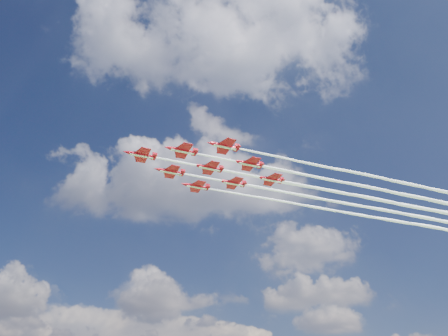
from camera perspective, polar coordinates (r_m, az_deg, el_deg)
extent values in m
cylinder|color=#B70A1B|center=(125.47, -10.72, 1.70)|extent=(6.91, 3.82, 0.98)
cone|color=#B70A1B|center=(125.01, -12.71, 2.07)|extent=(2.03, 1.63, 0.98)
cone|color=#B70A1B|center=(126.06, -8.86, 1.35)|extent=(1.59, 1.36, 0.89)
ellipsoid|color=black|center=(125.48, -11.50, 2.00)|extent=(2.02, 1.50, 0.64)
cube|color=#B70A1B|center=(125.51, -10.52, 1.64)|extent=(5.96, 8.65, 0.12)
cube|color=#B70A1B|center=(125.96, -9.14, 1.40)|extent=(2.45, 3.44, 0.11)
cube|color=#B70A1B|center=(126.41, -9.03, 1.70)|extent=(1.35, 0.70, 1.60)
cube|color=white|center=(125.24, -10.74, 1.52)|extent=(6.43, 3.47, 0.11)
cylinder|color=#B70A1B|center=(121.90, -5.44, 2.29)|extent=(6.91, 3.82, 0.98)
cone|color=#B70A1B|center=(121.04, -7.47, 2.68)|extent=(2.03, 1.63, 0.98)
cone|color=#B70A1B|center=(122.85, -3.57, 1.92)|extent=(1.59, 1.36, 0.89)
ellipsoid|color=black|center=(121.75, -6.24, 2.60)|extent=(2.02, 1.50, 0.64)
cube|color=#B70A1B|center=(121.97, -5.24, 2.23)|extent=(5.96, 8.65, 0.12)
cube|color=#B70A1B|center=(122.70, -3.85, 1.98)|extent=(2.45, 3.44, 0.11)
cube|color=#B70A1B|center=(123.17, -3.75, 2.28)|extent=(1.35, 0.70, 1.60)
cube|color=white|center=(121.66, -5.45, 2.11)|extent=(6.43, 3.47, 0.11)
cylinder|color=#B70A1B|center=(132.45, -6.96, -0.47)|extent=(6.91, 3.82, 0.98)
cone|color=#B70A1B|center=(131.66, -8.83, -0.12)|extent=(2.03, 1.63, 0.98)
cone|color=#B70A1B|center=(133.33, -5.22, -0.79)|extent=(1.59, 1.36, 0.89)
ellipsoid|color=black|center=(132.32, -7.70, -0.18)|extent=(2.02, 1.50, 0.64)
cube|color=#B70A1B|center=(132.52, -6.78, -0.52)|extent=(5.96, 8.65, 0.12)
cube|color=#B70A1B|center=(133.19, -5.48, -0.74)|extent=(2.45, 3.44, 0.11)
cube|color=#B70A1B|center=(133.62, -5.39, -0.45)|extent=(1.35, 0.70, 1.60)
cube|color=white|center=(132.23, -6.97, -0.63)|extent=(6.43, 3.47, 0.11)
cylinder|color=#B70A1B|center=(119.42, 0.10, 2.89)|extent=(6.91, 3.82, 0.98)
cone|color=#B70A1B|center=(118.16, -1.92, 3.31)|extent=(2.03, 1.63, 0.98)
cone|color=#B70A1B|center=(120.74, 1.96, 2.50)|extent=(1.59, 1.36, 0.89)
ellipsoid|color=black|center=(119.12, -0.70, 3.22)|extent=(2.02, 1.50, 0.64)
cube|color=#B70A1B|center=(119.53, 0.30, 2.83)|extent=(5.96, 8.65, 0.12)
cube|color=#B70A1B|center=(120.54, 1.69, 2.56)|extent=(2.45, 3.44, 0.11)
cube|color=#B70A1B|center=(121.03, 1.76, 2.86)|extent=(1.35, 0.70, 1.60)
cube|color=white|center=(119.18, 0.10, 2.71)|extent=(6.43, 3.47, 0.11)
cylinder|color=#B70A1B|center=(129.56, -1.90, 0.03)|extent=(6.91, 3.82, 0.98)
cone|color=#B70A1B|center=(128.40, -3.77, 0.39)|extent=(2.03, 1.63, 0.98)
cone|color=#B70A1B|center=(130.78, -0.16, -0.30)|extent=(1.59, 1.36, 0.89)
ellipsoid|color=black|center=(129.29, -2.64, 0.33)|extent=(2.02, 1.50, 0.64)
cube|color=#B70A1B|center=(129.66, -1.71, -0.02)|extent=(5.96, 8.65, 0.12)
cube|color=#B70A1B|center=(130.59, -0.42, -0.25)|extent=(2.45, 3.44, 0.11)
cube|color=#B70A1B|center=(131.05, -0.34, 0.04)|extent=(1.35, 0.70, 1.60)
cube|color=white|center=(129.34, -1.90, -0.14)|extent=(6.43, 3.47, 0.11)
cylinder|color=#B70A1B|center=(140.11, -3.60, -2.40)|extent=(6.91, 3.82, 0.98)
cone|color=#B70A1B|center=(139.04, -5.35, -2.09)|extent=(2.03, 1.63, 0.98)
cone|color=#B70A1B|center=(141.24, -1.98, -2.69)|extent=(1.59, 1.36, 0.89)
ellipsoid|color=black|center=(139.86, -4.29, -2.13)|extent=(2.02, 1.50, 0.64)
cube|color=#B70A1B|center=(140.21, -3.42, -2.45)|extent=(5.96, 8.65, 0.12)
cube|color=#B70A1B|center=(141.07, -2.22, -2.64)|extent=(2.45, 3.44, 0.11)
cube|color=#B70A1B|center=(141.49, -2.14, -2.37)|extent=(1.35, 0.70, 1.60)
cube|color=white|center=(139.91, -3.60, -2.56)|extent=(6.43, 3.47, 0.11)
cylinder|color=#B70A1B|center=(127.74, 3.36, 0.55)|extent=(6.91, 3.82, 0.98)
cone|color=#B70A1B|center=(126.20, 1.51, 0.92)|extent=(2.03, 1.63, 0.98)
cone|color=#B70A1B|center=(129.31, 5.06, 0.21)|extent=(1.59, 1.36, 0.89)
ellipsoid|color=black|center=(127.31, 2.62, 0.85)|extent=(2.02, 1.50, 0.64)
cube|color=#B70A1B|center=(127.88, 3.54, 0.50)|extent=(5.96, 8.65, 0.12)
cube|color=#B70A1B|center=(129.06, 4.81, 0.26)|extent=(2.45, 3.44, 0.11)
cube|color=#B70A1B|center=(129.54, 4.86, 0.55)|extent=(1.35, 0.70, 1.60)
cube|color=white|center=(127.51, 3.37, 0.38)|extent=(6.43, 3.47, 0.11)
cylinder|color=#B70A1B|center=(137.85, 1.24, -1.96)|extent=(6.91, 3.82, 0.98)
cone|color=#B70A1B|center=(136.43, -0.50, -1.65)|extent=(2.03, 1.63, 0.98)
cone|color=#B70A1B|center=(139.30, 2.84, -2.25)|extent=(1.59, 1.36, 0.89)
ellipsoid|color=black|center=(137.45, 0.55, -1.69)|extent=(2.02, 1.50, 0.64)
cube|color=#B70A1B|center=(137.98, 1.41, -2.01)|extent=(5.96, 8.65, 0.12)
cube|color=#B70A1B|center=(139.08, 2.61, -2.21)|extent=(2.45, 3.44, 0.11)
cube|color=#B70A1B|center=(139.52, 2.67, -1.93)|extent=(1.35, 0.70, 1.60)
cube|color=white|center=(137.64, 1.24, -2.13)|extent=(6.43, 3.47, 0.11)
cylinder|color=#B70A1B|center=(136.60, 6.20, -1.50)|extent=(6.91, 3.82, 0.98)
cone|color=#B70A1B|center=(134.83, 4.51, -1.18)|extent=(2.03, 1.63, 0.98)
cone|color=#B70A1B|center=(138.38, 7.76, -1.79)|extent=(1.59, 1.36, 0.89)
ellipsoid|color=black|center=(136.07, 5.52, -1.22)|extent=(2.02, 1.50, 0.64)
cube|color=#B70A1B|center=(136.76, 6.37, -1.54)|extent=(5.96, 8.65, 0.12)
cube|color=#B70A1B|center=(138.11, 7.53, -1.75)|extent=(2.45, 3.44, 0.11)
cube|color=#B70A1B|center=(138.56, 7.57, -1.47)|extent=(1.35, 0.70, 1.60)
cube|color=white|center=(136.39, 6.21, -1.66)|extent=(6.43, 3.47, 0.11)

